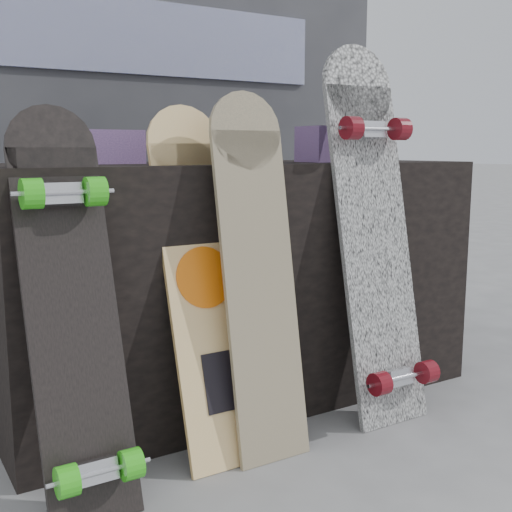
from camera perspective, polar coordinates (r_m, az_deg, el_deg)
ground at (r=1.92m, az=6.10°, el=-16.66°), size 60.00×60.00×0.00m
vendor_table at (r=2.18m, az=-1.74°, el=-2.24°), size 1.60×0.60×0.80m
booth at (r=2.92m, az=-10.41°, el=14.40°), size 2.40×0.22×2.20m
merch_box_purple at (r=2.00m, az=-12.82°, el=9.43°), size 0.18×0.12×0.10m
merch_box_small at (r=2.23m, az=5.97°, el=9.85°), size 0.14×0.14×0.12m
merch_box_flat at (r=2.20m, az=-4.50°, el=9.10°), size 0.22×0.10×0.06m
longboard_geisha at (r=1.76m, az=-4.74°, el=-1.47°), size 0.22×0.29×0.97m
longboard_celtic at (r=1.75m, az=0.16°, el=-0.74°), size 0.22×0.20×1.00m
longboard_cascadia at (r=2.03m, az=10.53°, el=2.67°), size 0.27×0.32×1.17m
skateboard_dark at (r=1.56m, az=-16.01°, el=-4.00°), size 0.22×0.35×0.95m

